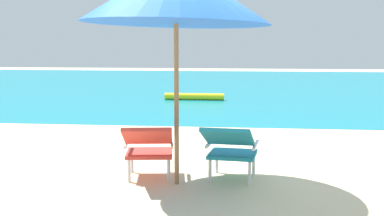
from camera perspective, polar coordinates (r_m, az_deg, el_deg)
The scene contains 5 objects.
ground_plane at distance 9.85m, azimuth 2.39°, elevation -1.52°, with size 40.00×40.00×0.00m, color beige.
ocean_band at distance 18.09m, azimuth 4.22°, elevation 2.60°, with size 40.00×18.00×0.01m, color teal.
swim_buoy at distance 13.42m, azimuth 0.26°, elevation 1.32°, with size 0.18×0.18×1.60m, color yellow.
lounge_chair_left at distance 5.58m, azimuth -4.97°, elevation -4.31°, with size 0.66×0.94×0.68m.
lounge_chair_right at distance 5.52m, azimuth 4.40°, elevation -4.42°, with size 0.63×0.93×0.68m.
Camera 1 is at (0.67, -5.71, 1.54)m, focal length 46.75 mm.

